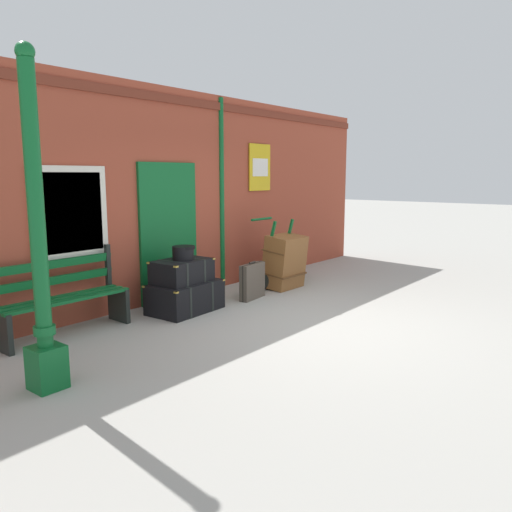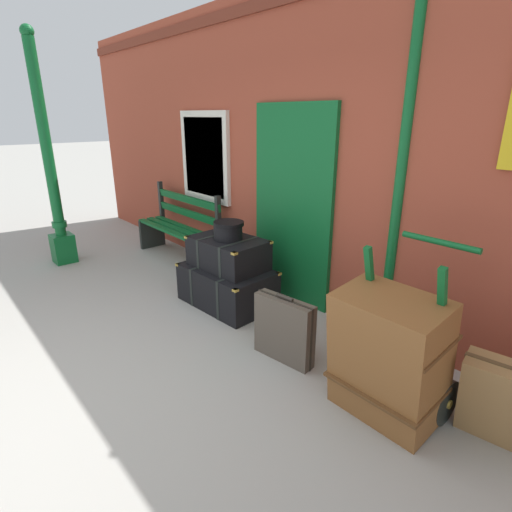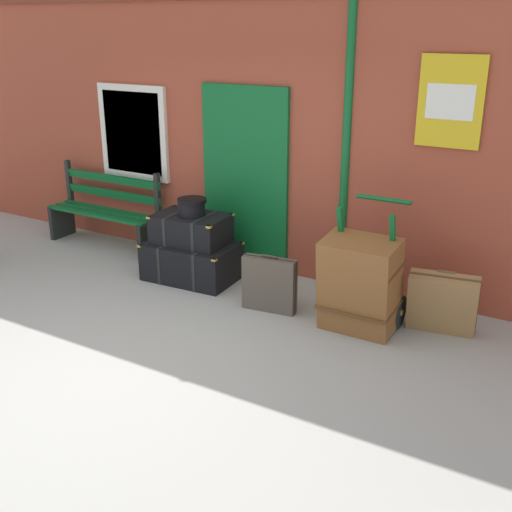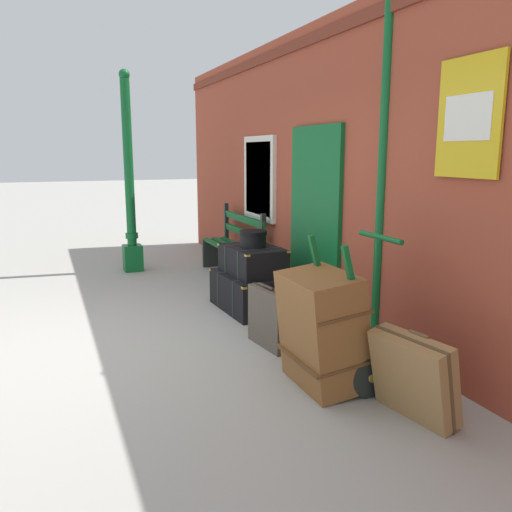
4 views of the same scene
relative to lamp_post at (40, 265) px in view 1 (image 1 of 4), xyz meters
The scene contains 11 objects.
ground_plane 3.48m from the lamp_post, 14.54° to the right, with size 60.00×60.00×0.00m, color #A3A099.
brick_facade 3.66m from the lamp_post, 29.16° to the left, with size 10.40×0.35×3.20m.
lamp_post is the anchor object (origin of this frame).
platform_bench 1.77m from the lamp_post, 54.70° to the left, with size 1.60×0.43×1.01m.
steamer_trunk_base 2.90m from the lamp_post, 20.02° to the left, with size 1.05×0.71×0.43m.
steamer_trunk_middle 2.80m from the lamp_post, 20.83° to the left, with size 0.85×0.61×0.33m.
round_hatbox 2.78m from the lamp_post, 20.49° to the left, with size 0.32×0.32×0.19m.
porters_trolley 4.84m from the lamp_post, 10.76° to the left, with size 0.71×0.68×1.18m.
large_brown_trunk 4.78m from the lamp_post, ahead, with size 0.70×0.53×0.92m.
suitcase_oxblood 5.53m from the lamp_post, 11.00° to the left, with size 0.66×0.40×0.62m.
suitcase_slate 3.90m from the lamp_post, 10.02° to the left, with size 0.56×0.21×0.60m.
Camera 1 is at (-5.36, -3.34, 1.92)m, focal length 35.22 mm.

